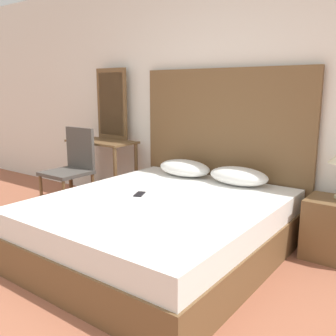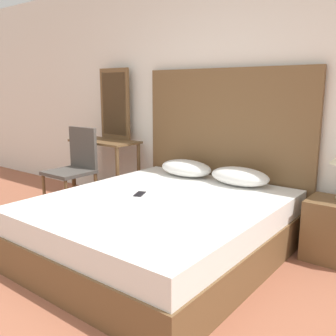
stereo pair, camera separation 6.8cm
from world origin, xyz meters
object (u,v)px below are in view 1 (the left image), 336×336
object	(u,v)px
phone_on_bed	(140,194)
chair	(73,164)
nightstand	(333,229)
bed	(161,227)
vanity_desk	(102,153)

from	to	relation	value
phone_on_bed	chair	distance (m)	1.42
chair	nightstand	bearing A→B (deg)	9.01
bed	chair	distance (m)	1.66
phone_on_bed	vanity_desk	world-z (taller)	vanity_desk
bed	vanity_desk	distance (m)	1.79
bed	vanity_desk	bearing A→B (deg)	152.41
nightstand	chair	distance (m)	2.85
chair	vanity_desk	bearing A→B (deg)	83.88
chair	bed	bearing A→B (deg)	-13.35
phone_on_bed	chair	size ratio (longest dim) A/B	0.17
nightstand	vanity_desk	size ratio (longest dim) A/B	0.58
bed	chair	world-z (taller)	chair
phone_on_bed	chair	bearing A→B (deg)	164.21
phone_on_bed	bed	bearing A→B (deg)	1.90
vanity_desk	chair	size ratio (longest dim) A/B	0.91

